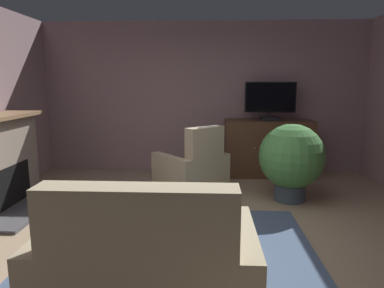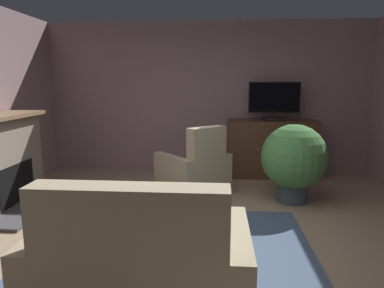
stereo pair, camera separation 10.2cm
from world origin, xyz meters
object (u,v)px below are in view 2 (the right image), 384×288
at_px(cat, 104,200).
at_px(coffee_table, 178,205).
at_px(television, 274,100).
at_px(folded_newspaper, 196,201).
at_px(tv_cabinet, 272,150).
at_px(armchair_by_fireplace, 195,173).
at_px(fireplace, 2,164).
at_px(potted_plant_small_fern_corner, 294,159).
at_px(sofa_floral, 142,274).
at_px(tv_remote, 172,197).

bearing_deg(cat, coffee_table, -38.91).
xyz_separation_m(television, folded_newspaper, (-1.16, -2.59, -0.90)).
relative_size(tv_cabinet, armchair_by_fireplace, 1.30).
distance_m(fireplace, cat, 1.42).
height_order(tv_cabinet, folded_newspaper, tv_cabinet).
height_order(folded_newspaper, armchair_by_fireplace, armchair_by_fireplace).
height_order(fireplace, armchair_by_fireplace, fireplace).
bearing_deg(potted_plant_small_fern_corner, tv_cabinet, 94.41).
xyz_separation_m(television, armchair_by_fireplace, (-1.28, -1.06, -1.01)).
bearing_deg(sofa_floral, tv_remote, 88.68).
height_order(tv_remote, folded_newspaper, tv_remote).
height_order(fireplace, tv_cabinet, fireplace).
bearing_deg(folded_newspaper, cat, 123.43).
bearing_deg(coffee_table, cat, 141.09).
height_order(fireplace, television, television).
height_order(tv_cabinet, armchair_by_fireplace, armchair_by_fireplace).
relative_size(folded_newspaper, armchair_by_fireplace, 0.26).
relative_size(fireplace, tv_cabinet, 1.04).
xyz_separation_m(television, coffee_table, (-1.35, -2.57, -0.95)).
height_order(coffee_table, sofa_floral, sofa_floral).
xyz_separation_m(fireplace, potted_plant_small_fern_corner, (3.89, 0.50, 0.02)).
bearing_deg(tv_cabinet, folded_newspaper, -113.75).
bearing_deg(television, tv_cabinet, 90.00).
bearing_deg(television, folded_newspaper, -114.18).
bearing_deg(cat, armchair_by_fireplace, 28.12).
distance_m(folded_newspaper, potted_plant_small_fern_corner, 1.85).
relative_size(tv_cabinet, television, 1.76).
distance_m(tv_cabinet, cat, 3.03).
bearing_deg(folded_newspaper, television, 44.29).
bearing_deg(tv_cabinet, tv_remote, -118.99).
bearing_deg(potted_plant_small_fern_corner, coffee_table, -137.84).
distance_m(tv_remote, folded_newspaper, 0.27).
relative_size(coffee_table, potted_plant_small_fern_corner, 0.93).
height_order(television, coffee_table, television).
distance_m(folded_newspaper, cat, 1.61).
bearing_deg(fireplace, cat, 2.83).
bearing_deg(tv_cabinet, cat, -144.67).
xyz_separation_m(coffee_table, folded_newspaper, (0.19, -0.02, 0.06)).
relative_size(potted_plant_small_fern_corner, cat, 1.75).
bearing_deg(potted_plant_small_fern_corner, fireplace, -172.70).
distance_m(television, folded_newspaper, 2.98).
bearing_deg(armchair_by_fireplace, potted_plant_small_fern_corner, -8.01).
height_order(sofa_floral, potted_plant_small_fern_corner, potted_plant_small_fern_corner).
bearing_deg(television, coffee_table, -117.78).
height_order(television, armchair_by_fireplace, television).
height_order(fireplace, cat, fireplace).
distance_m(fireplace, sofa_floral, 3.13).
relative_size(television, tv_remote, 5.08).
relative_size(tv_cabinet, potted_plant_small_fern_corner, 1.40).
height_order(fireplace, folded_newspaper, fireplace).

